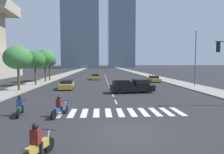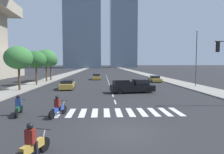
% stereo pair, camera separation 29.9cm
% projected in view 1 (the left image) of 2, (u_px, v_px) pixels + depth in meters
% --- Properties ---
extents(ground_plane, '(800.00, 800.00, 0.00)m').
position_uv_depth(ground_plane, '(129.00, 132.00, 10.52)').
color(ground_plane, '#28282B').
extents(sidewalk_east, '(4.00, 260.00, 0.15)m').
position_uv_depth(sidewalk_east, '(169.00, 81.00, 41.20)').
color(sidewalk_east, gray).
rests_on(sidewalk_east, ground).
extents(sidewalk_west, '(4.00, 260.00, 0.15)m').
position_uv_depth(sidewalk_west, '(43.00, 81.00, 39.57)').
color(sidewalk_west, gray).
rests_on(sidewalk_west, ground).
extents(crosswalk_near, '(9.45, 2.67, 0.01)m').
position_uv_depth(crosswalk_near, '(120.00, 112.00, 14.85)').
color(crosswalk_near, silver).
rests_on(crosswalk_near, ground).
extents(lane_divider_center, '(0.14, 50.00, 0.01)m').
position_uv_depth(lane_divider_center, '(107.00, 80.00, 42.72)').
color(lane_divider_center, silver).
rests_on(lane_divider_center, ground).
extents(motorcycle_lead, '(0.99, 2.11, 1.49)m').
position_uv_depth(motorcycle_lead, '(60.00, 108.00, 13.66)').
color(motorcycle_lead, black).
rests_on(motorcycle_lead, ground).
extents(motorcycle_trailing, '(0.73, 2.13, 1.49)m').
position_uv_depth(motorcycle_trailing, '(20.00, 107.00, 13.90)').
color(motorcycle_trailing, black).
rests_on(motorcycle_trailing, ground).
extents(motorcycle_third, '(0.97, 2.03, 1.49)m').
position_uv_depth(motorcycle_third, '(37.00, 145.00, 7.46)').
color(motorcycle_third, black).
rests_on(motorcycle_third, ground).
extents(pickup_truck, '(5.69, 2.71, 1.67)m').
position_uv_depth(pickup_truck, '(134.00, 86.00, 24.81)').
color(pickup_truck, black).
rests_on(pickup_truck, ground).
extents(sedan_gold_0, '(2.05, 4.43, 1.29)m').
position_uv_depth(sedan_gold_0, '(95.00, 77.00, 45.10)').
color(sedan_gold_0, '#B28E38').
rests_on(sedan_gold_0, ground).
extents(sedan_gold_1, '(2.14, 4.57, 1.24)m').
position_uv_depth(sedan_gold_1, '(154.00, 79.00, 39.57)').
color(sedan_gold_1, '#B28E38').
rests_on(sedan_gold_1, ground).
extents(sedan_gold_2, '(2.10, 4.76, 1.29)m').
position_uv_depth(sedan_gold_2, '(67.00, 85.00, 28.45)').
color(sedan_gold_2, '#B28E38').
rests_on(sedan_gold_2, ground).
extents(street_lamp_east, '(0.50, 0.24, 8.72)m').
position_uv_depth(street_lamp_east, '(195.00, 54.00, 30.55)').
color(street_lamp_east, '#3F3F42').
rests_on(street_lamp_east, sidewalk_east).
extents(street_tree_nearest, '(3.61, 3.61, 5.86)m').
position_uv_depth(street_tree_nearest, '(18.00, 58.00, 25.75)').
color(street_tree_nearest, '#4C3823').
rests_on(street_tree_nearest, sidewalk_west).
extents(street_tree_second, '(3.38, 3.38, 5.66)m').
position_uv_depth(street_tree_second, '(35.00, 60.00, 32.57)').
color(street_tree_second, '#4C3823').
rests_on(street_tree_second, sidewalk_west).
extents(street_tree_third, '(4.04, 4.04, 6.33)m').
position_uv_depth(street_tree_third, '(45.00, 58.00, 38.46)').
color(street_tree_third, '#4C3823').
rests_on(street_tree_third, sidewalk_west).
extents(street_tree_fourth, '(3.04, 3.04, 5.52)m').
position_uv_depth(street_tree_fourth, '(49.00, 60.00, 41.75)').
color(street_tree_fourth, '#4C3823').
rests_on(street_tree_fourth, sidewalk_west).
extents(office_tower_left_skyline, '(28.25, 20.41, 92.24)m').
position_uv_depth(office_tower_left_skyline, '(81.00, 14.00, 152.89)').
color(office_tower_left_skyline, slate).
rests_on(office_tower_left_skyline, ground).
extents(office_tower_center_skyline, '(23.31, 29.29, 110.22)m').
position_uv_depth(office_tower_center_skyline, '(121.00, 13.00, 182.53)').
color(office_tower_center_skyline, slate).
rests_on(office_tower_center_skyline, ground).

